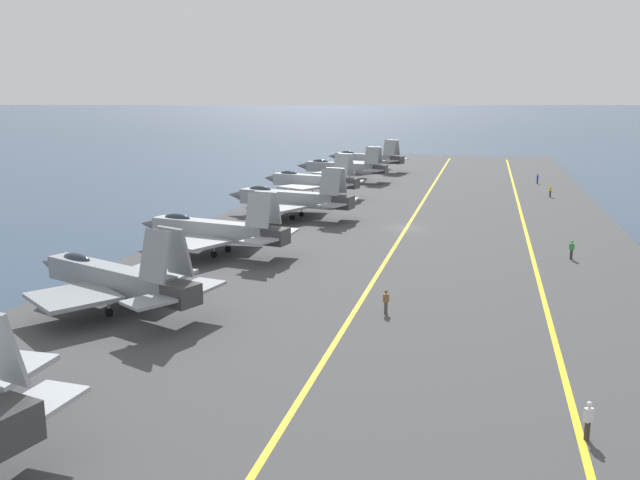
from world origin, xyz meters
TOP-DOWN VIEW (x-y plane):
  - ground_plane at (0.00, 0.00)m, footprint 2000.00×2000.00m
  - carrier_deck at (0.00, 0.00)m, footprint 193.49×47.24m
  - deck_stripe_foul_line at (0.00, -12.99)m, footprint 174.14×1.09m
  - deck_stripe_centerline at (0.00, 0.00)m, footprint 174.14×0.36m
  - parked_jet_third at (-34.70, 16.23)m, footprint 12.27×16.22m
  - parked_jet_fourth at (-17.16, 16.18)m, footprint 12.00×16.25m
  - parked_jet_fifth at (3.06, 14.53)m, footprint 12.92×16.92m
  - parked_jet_sixth at (19.81, 16.17)m, footprint 11.88×15.49m
  - parked_jet_seventh at (39.34, 15.70)m, footprint 14.10×16.84m
  - parked_jet_eighth at (56.36, 14.60)m, footprint 13.19×16.84m
  - crew_green_vest at (-11.31, -16.34)m, footprint 0.45×0.45m
  - crew_white_vest at (-46.11, -13.22)m, footprint 0.45×0.46m
  - crew_brown_vest at (-30.90, -2.17)m, footprint 0.45×0.40m
  - crew_yellow_vest at (28.52, -17.74)m, footprint 0.40×0.46m
  - crew_blue_vest at (44.22, -16.96)m, footprint 0.45×0.38m

SIDE VIEW (x-z plane):
  - ground_plane at x=0.00m, z-range 0.00..0.00m
  - carrier_deck at x=0.00m, z-range 0.00..0.40m
  - deck_stripe_foul_line at x=0.00m, z-range 0.40..0.41m
  - deck_stripe_centerline at x=0.00m, z-range 0.40..0.41m
  - crew_blue_vest at x=44.22m, z-range 0.48..2.14m
  - crew_brown_vest at x=-30.90m, z-range 0.48..2.17m
  - crew_green_vest at x=-11.31m, z-range 0.49..2.25m
  - crew_yellow_vest at x=28.52m, z-range 0.49..2.27m
  - crew_white_vest at x=-46.11m, z-range 0.49..2.28m
  - parked_jet_fourth at x=-17.16m, z-range -0.41..5.82m
  - parked_jet_third at x=-34.70m, z-range -0.49..5.96m
  - parked_jet_seventh at x=39.34m, z-range -0.30..5.80m
  - parked_jet_fifth at x=3.06m, z-range -0.41..5.92m
  - parked_jet_sixth at x=19.81m, z-range -0.42..6.16m
  - parked_jet_eighth at x=56.36m, z-range -0.24..6.03m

